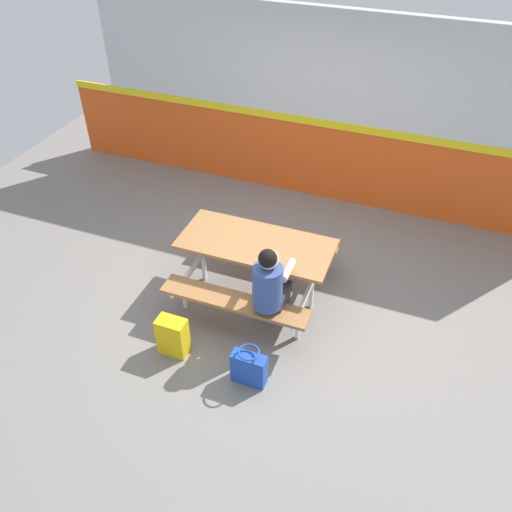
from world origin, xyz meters
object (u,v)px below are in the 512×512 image
student_nearer (270,285)px  tote_bag_bright (249,368)px  backpack_dark (173,336)px  picnic_table_main (256,254)px

student_nearer → tote_bag_bright: 0.83m
backpack_dark → tote_bag_bright: backpack_dark is taller
picnic_table_main → student_nearer: bearing=-56.6°
tote_bag_bright → backpack_dark: bearing=174.5°
picnic_table_main → tote_bag_bright: picnic_table_main is taller
picnic_table_main → backpack_dark: size_ratio=3.84×
student_nearer → tote_bag_bright: size_ratio=2.81×
tote_bag_bright → student_nearer: bearing=92.5°
picnic_table_main → student_nearer: 0.68m
student_nearer → backpack_dark: 1.13m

